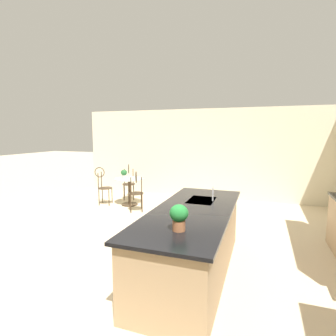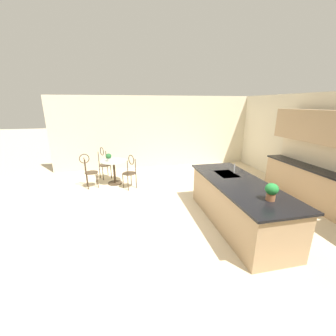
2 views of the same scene
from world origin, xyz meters
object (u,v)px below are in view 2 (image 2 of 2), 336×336
potted_plant_on_table (109,157)px  potted_plant_counter_far (272,191)px  chair_by_island (104,161)px  bistro_table (114,170)px  chair_near_window (130,170)px  chair_toward_desk (89,169)px

potted_plant_on_table → potted_plant_counter_far: potted_plant_counter_far is taller
chair_by_island → potted_plant_on_table: 0.77m
bistro_table → chair_by_island: 0.73m
bistro_table → chair_near_window: chair_near_window is taller
bistro_table → chair_near_window: 0.72m
chair_by_island → potted_plant_counter_far: bearing=33.6°
bistro_table → chair_toward_desk: chair_toward_desk is taller
bistro_table → chair_near_window: size_ratio=0.77×
bistro_table → potted_plant_on_table: potted_plant_on_table is taller
chair_near_window → potted_plant_on_table: size_ratio=4.25×
bistro_table → potted_plant_counter_far: (3.79, 2.59, 0.64)m
chair_near_window → potted_plant_on_table: 0.83m
bistro_table → chair_by_island: (-0.63, -0.35, 0.13)m
chair_by_island → potted_plant_on_table: (0.67, 0.21, 0.31)m
chair_near_window → chair_toward_desk: bearing=-106.5°
potted_plant_on_table → potted_plant_counter_far: 4.64m
bistro_table → chair_near_window: (0.53, 0.47, 0.13)m
chair_toward_desk → potted_plant_on_table: chair_toward_desk is taller
chair_near_window → chair_by_island: 1.42m
potted_plant_on_table → chair_near_window: bearing=51.0°
potted_plant_on_table → chair_by_island: bearing=-162.5°
chair_by_island → chair_near_window: bearing=35.1°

